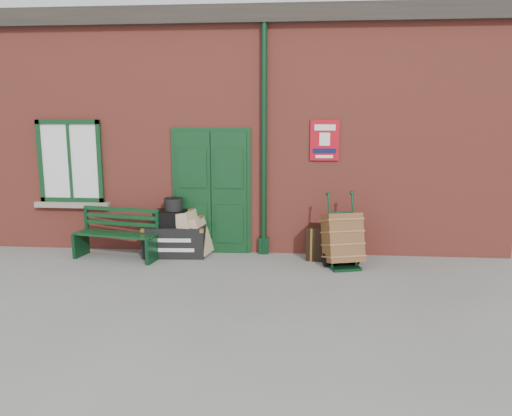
# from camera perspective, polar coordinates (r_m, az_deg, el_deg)

# --- Properties ---
(ground) EXTENTS (80.00, 80.00, 0.00)m
(ground) POSITION_cam_1_polar(r_m,az_deg,el_deg) (7.82, -4.70, -7.97)
(ground) COLOR gray
(ground) RESTS_ON ground
(station_building) EXTENTS (10.30, 4.30, 4.36)m
(station_building) POSITION_cam_1_polar(r_m,az_deg,el_deg) (10.87, -1.75, 8.91)
(station_building) COLOR #AA4436
(station_building) RESTS_ON ground
(bench) EXTENTS (1.53, 0.71, 0.91)m
(bench) POSITION_cam_1_polar(r_m,az_deg,el_deg) (9.07, -15.55, -2.71)
(bench) COLOR #0F3719
(bench) RESTS_ON ground
(houdini_trunk) EXTENTS (1.12, 0.66, 0.54)m
(houdini_trunk) POSITION_cam_1_polar(r_m,az_deg,el_deg) (9.06, -9.19, -3.67)
(houdini_trunk) COLOR black
(houdini_trunk) RESTS_ON ground
(strongbox) EXTENTS (0.62, 0.47, 0.27)m
(strongbox) POSITION_cam_1_polar(r_m,az_deg,el_deg) (8.98, -9.58, -1.14)
(strongbox) COLOR black
(strongbox) RESTS_ON houdini_trunk
(hatbox) EXTENTS (0.34, 0.34, 0.22)m
(hatbox) POSITION_cam_1_polar(r_m,az_deg,el_deg) (8.96, -9.39, 0.42)
(hatbox) COLOR black
(hatbox) RESTS_ON strongbox
(suitcase_back) EXTENTS (0.44, 0.62, 0.82)m
(suitcase_back) POSITION_cam_1_polar(r_m,az_deg,el_deg) (9.01, -7.54, -2.80)
(suitcase_back) COLOR tan
(suitcase_back) RESTS_ON ground
(suitcase_front) EXTENTS (0.46, 0.57, 0.71)m
(suitcase_front) POSITION_cam_1_polar(r_m,az_deg,el_deg) (8.99, -6.41, -3.16)
(suitcase_front) COLOR tan
(suitcase_front) RESTS_ON ground
(porter_trolley) EXTENTS (0.73, 0.76, 1.20)m
(porter_trolley) POSITION_cam_1_polar(r_m,az_deg,el_deg) (8.36, 9.86, -3.53)
(porter_trolley) COLOR black
(porter_trolley) RESTS_ON ground
(dark_trunk) EXTENTS (0.87, 0.64, 0.58)m
(dark_trunk) POSITION_cam_1_polar(r_m,az_deg,el_deg) (8.82, 8.56, -3.92)
(dark_trunk) COLOR black
(dark_trunk) RESTS_ON ground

